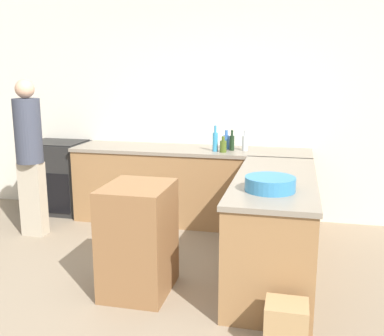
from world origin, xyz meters
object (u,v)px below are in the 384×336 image
object	(u,v)px
dish_soap_bottle	(215,141)
person_by_range	(30,151)
mixing_bowl	(270,184)
water_bottle_blue	(226,142)
paper_bag	(286,327)
island_table	(138,239)
olive_oil_bottle	(223,146)
vinegar_bottle_clear	(245,143)
wine_bottle_dark	(232,142)
range_oven	(59,177)

from	to	relation	value
dish_soap_bottle	person_by_range	distance (m)	2.03
mixing_bowl	water_bottle_blue	xyz separation A→B (m)	(-0.61, 1.77, 0.03)
dish_soap_bottle	paper_bag	distance (m)	2.57
island_table	olive_oil_bottle	distance (m)	1.78
vinegar_bottle_clear	paper_bag	xyz separation A→B (m)	(0.56, -2.39, -0.82)
wine_bottle_dark	vinegar_bottle_clear	size ratio (longest dim) A/B	1.01
mixing_bowl	dish_soap_bottle	distance (m)	1.75
range_oven	mixing_bowl	distance (m)	3.33
island_table	person_by_range	world-z (taller)	person_by_range
wine_bottle_dark	vinegar_bottle_clear	world-z (taller)	wine_bottle_dark
dish_soap_bottle	olive_oil_bottle	world-z (taller)	dish_soap_bottle
vinegar_bottle_clear	range_oven	bearing A→B (deg)	179.33
water_bottle_blue	dish_soap_bottle	xyz separation A→B (m)	(-0.10, -0.17, 0.03)
island_table	person_by_range	size ratio (longest dim) A/B	0.53
island_table	paper_bag	bearing A→B (deg)	-25.46
wine_bottle_dark	paper_bag	world-z (taller)	wine_bottle_dark
island_table	wine_bottle_dark	distance (m)	1.93
wine_bottle_dark	olive_oil_bottle	size ratio (longest dim) A/B	1.30
island_table	mixing_bowl	size ratio (longest dim) A/B	2.35
mixing_bowl	paper_bag	bearing A→B (deg)	-75.72
water_bottle_blue	olive_oil_bottle	world-z (taller)	water_bottle_blue
range_oven	olive_oil_bottle	world-z (taller)	olive_oil_bottle
range_oven	mixing_bowl	world-z (taller)	mixing_bowl
vinegar_bottle_clear	paper_bag	bearing A→B (deg)	-76.92
person_by_range	wine_bottle_dark	bearing A→B (deg)	21.22
person_by_range	paper_bag	size ratio (longest dim) A/B	5.06
olive_oil_bottle	island_table	bearing A→B (deg)	-104.49
range_oven	wine_bottle_dark	world-z (taller)	wine_bottle_dark
paper_bag	wine_bottle_dark	bearing A→B (deg)	106.60
range_oven	wine_bottle_dark	bearing A→B (deg)	-1.49
range_oven	mixing_bowl	size ratio (longest dim) A/B	2.37
range_oven	dish_soap_bottle	xyz separation A→B (m)	(2.08, -0.16, 0.56)
wine_bottle_dark	person_by_range	size ratio (longest dim) A/B	0.14
dish_soap_bottle	person_by_range	xyz separation A→B (m)	(-1.90, -0.71, -0.07)
mixing_bowl	dish_soap_bottle	size ratio (longest dim) A/B	1.31
range_oven	island_table	world-z (taller)	range_oven
mixing_bowl	vinegar_bottle_clear	xyz separation A→B (m)	(-0.39, 1.73, 0.04)
olive_oil_bottle	paper_bag	distance (m)	2.49
island_table	vinegar_bottle_clear	world-z (taller)	vinegar_bottle_clear
mixing_bowl	island_table	bearing A→B (deg)	-175.11
dish_soap_bottle	wine_bottle_dark	xyz separation A→B (m)	(0.18, 0.10, -0.02)
range_oven	paper_bag	world-z (taller)	range_oven
dish_soap_bottle	olive_oil_bottle	distance (m)	0.12
olive_oil_bottle	paper_bag	bearing A→B (deg)	-70.60
range_oven	vinegar_bottle_clear	distance (m)	2.46
island_table	vinegar_bottle_clear	bearing A→B (deg)	70.27
paper_bag	mixing_bowl	bearing A→B (deg)	104.28
island_table	water_bottle_blue	bearing A→B (deg)	77.03
range_oven	wine_bottle_dark	xyz separation A→B (m)	(2.25, -0.06, 0.54)
vinegar_bottle_clear	wine_bottle_dark	bearing A→B (deg)	-168.42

